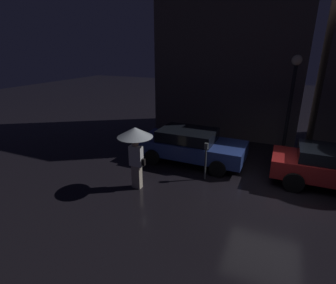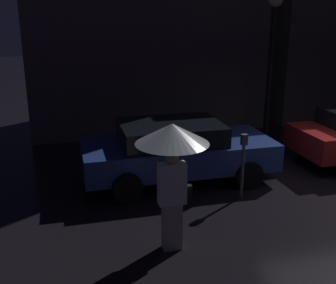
# 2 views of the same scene
# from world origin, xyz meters

# --- Properties ---
(parked_car_blue) EXTENTS (4.30, 2.06, 1.34)m
(parked_car_blue) POSITION_xyz_m (-3.27, 1.55, 0.71)
(parked_car_blue) COLOR navy
(parked_car_blue) RESTS_ON ground
(pedestrian_with_umbrella) EXTENTS (1.13, 1.13, 2.11)m
(pedestrian_with_umbrella) POSITION_xyz_m (-4.17, -1.27, 1.70)
(pedestrian_with_umbrella) COLOR beige
(pedestrian_with_umbrella) RESTS_ON ground
(parking_meter) EXTENTS (0.12, 0.10, 1.37)m
(parking_meter) POSITION_xyz_m (-2.26, 0.22, 0.84)
(parking_meter) COLOR #4C5154
(parking_meter) RESTS_ON ground
(street_lamp_near) EXTENTS (0.40, 0.40, 4.18)m
(street_lamp_near) POSITION_xyz_m (0.22, 3.86, 2.87)
(street_lamp_near) COLOR black
(street_lamp_near) RESTS_ON ground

